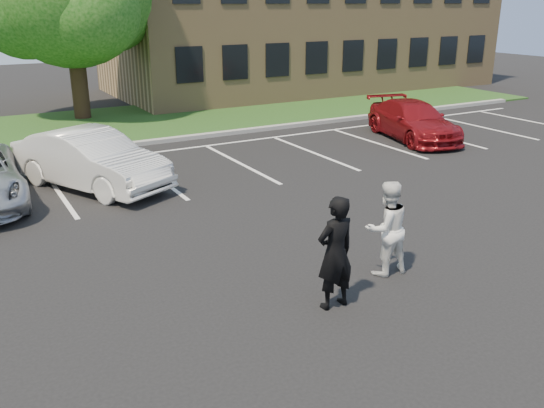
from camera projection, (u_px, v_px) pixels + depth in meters
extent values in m
plane|color=black|center=(299.00, 284.00, 10.52)|extent=(90.00, 90.00, 0.00)
cube|color=gray|center=(118.00, 146.00, 20.33)|extent=(40.00, 0.30, 0.15)
cube|color=#1E4814|center=(92.00, 127.00, 23.62)|extent=(44.00, 8.00, 0.08)
cube|color=silver|center=(57.00, 190.00, 15.77)|extent=(0.12, 5.20, 0.01)
cube|color=silver|center=(156.00, 176.00, 17.08)|extent=(0.12, 5.20, 0.01)
cube|color=silver|center=(240.00, 163.00, 18.38)|extent=(0.12, 5.20, 0.01)
cube|color=silver|center=(313.00, 153.00, 19.69)|extent=(0.12, 5.20, 0.01)
cube|color=silver|center=(377.00, 143.00, 21.00)|extent=(0.12, 5.20, 0.01)
cube|color=silver|center=(433.00, 135.00, 22.30)|extent=(0.12, 5.20, 0.01)
cube|color=silver|center=(484.00, 128.00, 23.61)|extent=(0.12, 5.20, 0.01)
cube|color=silver|center=(529.00, 121.00, 24.92)|extent=(0.12, 5.20, 0.01)
cube|color=silver|center=(169.00, 151.00, 19.94)|extent=(34.00, 0.12, 0.01)
cube|color=#A28155|center=(302.00, 18.00, 33.76)|extent=(22.00, 10.00, 8.00)
cube|color=black|center=(189.00, 65.00, 25.94)|extent=(1.30, 0.06, 1.60)
cube|color=black|center=(235.00, 62.00, 27.01)|extent=(1.30, 0.06, 1.60)
cube|color=black|center=(277.00, 60.00, 28.09)|extent=(1.30, 0.06, 1.60)
cube|color=black|center=(317.00, 58.00, 29.16)|extent=(1.30, 0.06, 1.60)
cube|color=black|center=(353.00, 56.00, 30.24)|extent=(1.30, 0.06, 1.60)
cube|color=black|center=(387.00, 54.00, 31.31)|extent=(1.30, 0.06, 1.60)
cube|color=black|center=(419.00, 52.00, 32.38)|extent=(1.30, 0.06, 1.60)
cube|color=black|center=(448.00, 51.00, 33.46)|extent=(1.30, 0.06, 1.60)
cube|color=black|center=(476.00, 49.00, 34.53)|extent=(1.30, 0.06, 1.60)
cylinder|color=black|center=(79.00, 82.00, 24.77)|extent=(0.70, 0.70, 3.20)
sphere|color=#0D450B|center=(25.00, 4.00, 23.24)|extent=(4.40, 4.40, 4.40)
sphere|color=#0D450B|center=(90.00, 9.00, 22.73)|extent=(4.00, 4.00, 4.00)
imported|color=black|center=(335.00, 253.00, 9.44)|extent=(0.74, 0.51, 1.97)
imported|color=white|center=(387.00, 228.00, 10.67)|extent=(0.95, 0.77, 1.82)
imported|color=white|center=(91.00, 160.00, 15.73)|extent=(3.68, 5.07, 1.59)
imported|color=maroon|center=(413.00, 121.00, 21.45)|extent=(3.01, 5.11, 1.39)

